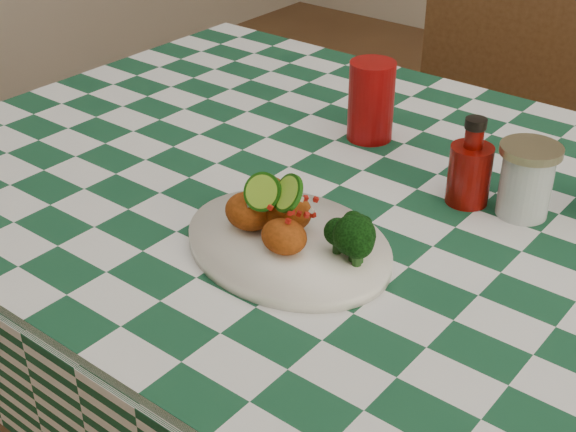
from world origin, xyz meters
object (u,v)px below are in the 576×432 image
Objects in this scene: red_tumbler at (371,101)px; mason_jar at (526,181)px; fried_chicken_pile at (281,209)px; wooden_chair_left at (466,170)px; ketchup_bottle at (471,161)px; dining_table at (380,398)px; plate at (288,245)px.

red_tumbler is 0.33m from mason_jar.
wooden_chair_left is at bearing 99.49° from fried_chicken_pile.
wooden_chair_left is at bearing 95.25° from red_tumbler.
mason_jar is at bearing 53.02° from fried_chicken_pile.
wooden_chair_left is (-0.37, 0.61, -0.35)m from mason_jar.
red_tumbler reaches higher than ketchup_bottle.
dining_table is at bearing -78.32° from wooden_chair_left.
fried_chicken_pile is 0.39m from red_tumbler.
wooden_chair_left is (-0.16, 0.91, -0.31)m from plate.
fried_chicken_pile is at bearing -116.89° from ketchup_bottle.
red_tumbler reaches higher than mason_jar.
wooden_chair_left reaches higher than fried_chicken_pile.
fried_chicken_pile is at bearing 180.00° from plate.
dining_table is at bearing 75.99° from plate.
wooden_chair_left is (-0.21, 0.71, 0.10)m from dining_table.
fried_chicken_pile is 1.22× the size of mason_jar.
ketchup_bottle is at bearing 65.15° from plate.
mason_jar reaches higher than fried_chicken_pile.
fried_chicken_pile is (-0.06, -0.20, 0.45)m from dining_table.
red_tumbler is at bearing 105.30° from fried_chicken_pile.
red_tumbler is at bearing 157.73° from ketchup_bottle.
red_tumbler is 0.26m from ketchup_bottle.
dining_table is 11.87× the size of red_tumbler.
fried_chicken_pile reaches higher than dining_table.
ketchup_bottle is (0.13, 0.28, 0.06)m from plate.
dining_table is 0.52m from red_tumbler.
red_tumbler is (-0.12, 0.38, 0.06)m from plate.
plate is 0.05m from fried_chicken_pile.
red_tumbler is (-0.10, 0.38, 0.01)m from fried_chicken_pile.
dining_table is 5.26× the size of plate.
ketchup_bottle is (0.08, 0.08, 0.46)m from dining_table.
dining_table is at bearing -149.08° from mason_jar.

